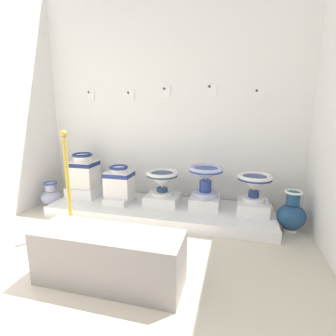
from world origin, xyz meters
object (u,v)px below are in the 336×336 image
antique_toilet_squat_floral (83,170)px  antique_toilet_tall_cobalt (254,184)px  plinth_block_tall_cobalt (253,207)px  stanchion_post_near_left (70,203)px  info_placard_fourth (212,90)px  antique_toilet_broad_patterned (206,176)px  plinth_block_squat_floral (85,191)px  info_placard_first (91,95)px  plinth_block_rightmost (162,199)px  decorative_vase_companion (51,196)px  antique_toilet_rightmost (162,180)px  plinth_block_pale_glazed (120,199)px  info_placard_fifth (260,94)px  museum_bench (109,257)px  info_placard_third (167,92)px  antique_toilet_pale_glazed (119,181)px  info_placard_second (131,95)px  decorative_vase_corner (291,214)px  plinth_block_broad_patterned (205,202)px

antique_toilet_squat_floral → antique_toilet_tall_cobalt: size_ratio=1.17×
plinth_block_tall_cobalt → stanchion_post_near_left: bearing=-156.8°
info_placard_fourth → antique_toilet_broad_patterned: bearing=-91.3°
plinth_block_squat_floral → info_placard_first: 1.28m
plinth_block_rightmost → decorative_vase_companion: decorative_vase_companion is taller
antique_toilet_broad_patterned → antique_toilet_rightmost: bearing=-176.8°
plinth_block_pale_glazed → antique_toilet_rightmost: (0.53, 0.06, 0.26)m
plinth_block_tall_cobalt → info_placard_fifth: 1.28m
plinth_block_rightmost → museum_bench: museum_bench is taller
antique_toilet_squat_floral → info_placard_third: bearing=17.3°
info_placard_third → info_placard_fourth: bearing=0.0°
antique_toilet_rightmost → antique_toilet_pale_glazed: bearing=-173.9°
info_placard_first → info_placard_second: (0.57, -0.00, -0.01)m
plinth_block_rightmost → info_placard_first: bearing=162.2°
antique_toilet_squat_floral → antique_toilet_broad_patterned: 1.58m
plinth_block_rightmost → plinth_block_squat_floral: bearing=178.6°
antique_toilet_broad_patterned → info_placard_fourth: info_placard_fourth is taller
decorative_vase_companion → plinth_block_squat_floral: bearing=24.4°
antique_toilet_squat_floral → plinth_block_squat_floral: bearing=0.0°
plinth_block_squat_floral → plinth_block_tall_cobalt: plinth_block_squat_floral is taller
antique_toilet_rightmost → stanchion_post_near_left: stanchion_post_near_left is taller
info_placard_fifth → museum_bench: size_ratio=0.11×
antique_toilet_pale_glazed → museum_bench: antique_toilet_pale_glazed is taller
antique_toilet_tall_cobalt → plinth_block_pale_glazed: bearing=-178.6°
antique_toilet_tall_cobalt → info_placard_first: info_placard_first is taller
plinth_block_tall_cobalt → decorative_vase_companion: decorative_vase_companion is taller
antique_toilet_pale_glazed → info_placard_second: (0.01, 0.41, 1.03)m
plinth_block_rightmost → info_placard_third: (-0.04, 0.35, 1.27)m
antique_toilet_pale_glazed → info_placard_third: (0.49, 0.41, 1.06)m
antique_toilet_tall_cobalt → decorative_vase_corner: 0.48m
plinth_block_pale_glazed → antique_toilet_rightmost: antique_toilet_rightmost is taller
antique_toilet_pale_glazed → info_placard_first: (-0.55, 0.41, 1.03)m
plinth_block_rightmost → info_placard_fourth: info_placard_fourth is taller
antique_toilet_rightmost → decorative_vase_companion: (-1.46, -0.15, -0.28)m
info_placard_fourth → decorative_vase_companion: info_placard_fourth is taller
antique_toilet_broad_patterned → info_placard_third: 1.15m
plinth_block_pale_glazed → museum_bench: size_ratio=0.36×
plinth_block_pale_glazed → decorative_vase_companion: size_ratio=1.21×
antique_toilet_squat_floral → info_placard_third: size_ratio=3.23×
info_placard_fourth → stanchion_post_near_left: (-1.25, -1.13, -1.13)m
info_placard_first → info_placard_fifth: bearing=-0.0°
antique_toilet_pale_glazed → decorative_vase_companion: (-0.92, -0.09, -0.24)m
plinth_block_squat_floral → antique_toilet_squat_floral: size_ratio=0.88×
antique_toilet_pale_glazed → stanchion_post_near_left: (-0.20, -0.72, -0.05)m
antique_toilet_pale_glazed → plinth_block_tall_cobalt: antique_toilet_pale_glazed is taller
antique_toilet_tall_cobalt → info_placard_fourth: 1.19m
plinth_block_pale_glazed → plinth_block_rightmost: bearing=6.1°
antique_toilet_rightmost → antique_toilet_tall_cobalt: 1.04m
plinth_block_broad_patterned → decorative_vase_corner: 0.92m
info_placard_third → info_placard_fourth: size_ratio=1.02×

